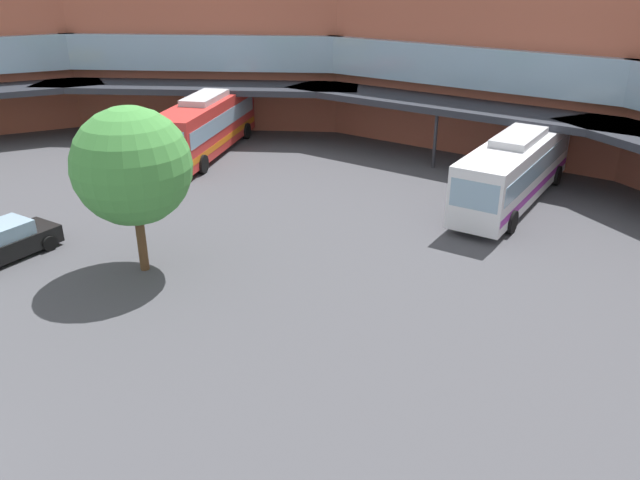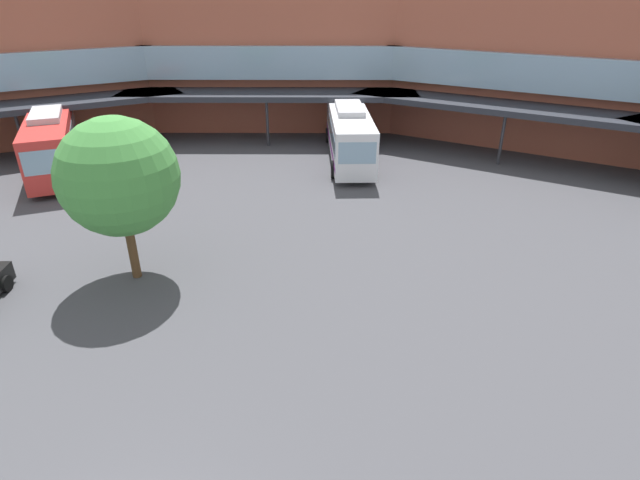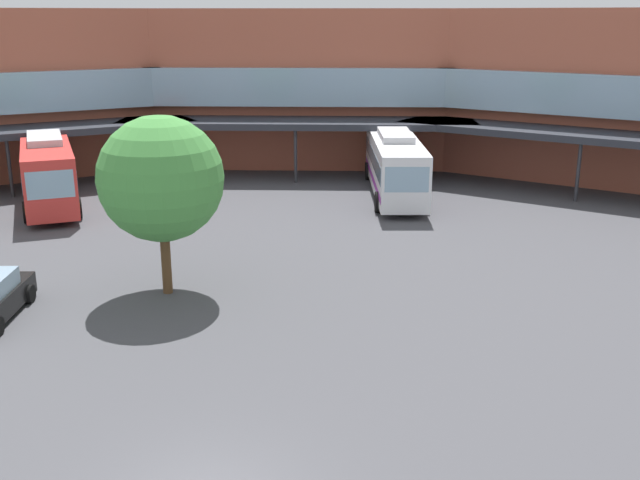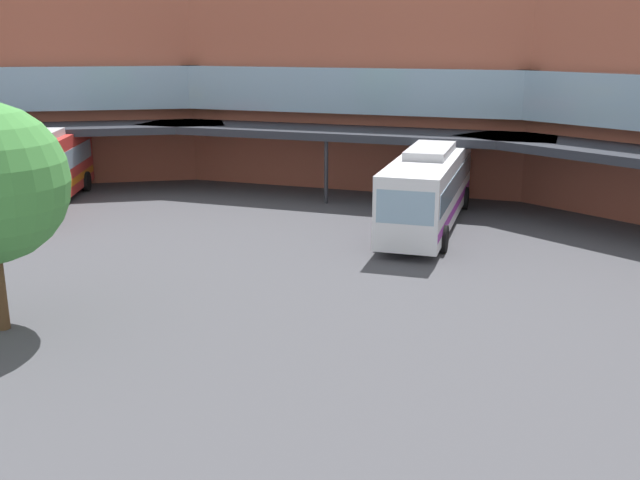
# 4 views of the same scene
# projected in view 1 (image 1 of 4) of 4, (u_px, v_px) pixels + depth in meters

# --- Properties ---
(station_building) EXTENTS (84.67, 45.69, 10.31)m
(station_building) POSITION_uv_depth(u_px,v_px,m) (492.00, 124.00, 26.15)
(station_building) COLOR #AD5942
(station_building) RESTS_ON ground
(bus_1) EXTENTS (9.08, 10.68, 3.76)m
(bus_1) POSITION_uv_depth(u_px,v_px,m) (207.00, 124.00, 39.66)
(bus_1) COLOR red
(bus_1) RESTS_ON ground
(bus_2) EXTENTS (5.88, 11.97, 3.62)m
(bus_2) POSITION_uv_depth(u_px,v_px,m) (515.00, 168.00, 31.62)
(bus_2) COLOR white
(bus_2) RESTS_ON ground
(parked_car) EXTENTS (3.07, 4.74, 1.53)m
(parked_car) POSITION_uv_depth(u_px,v_px,m) (2.00, 242.00, 25.99)
(parked_car) COLOR black
(parked_car) RESTS_ON ground
(plaza_tree) EXTENTS (4.54, 4.54, 6.61)m
(plaza_tree) POSITION_uv_depth(u_px,v_px,m) (132.00, 167.00, 23.62)
(plaza_tree) COLOR brown
(plaza_tree) RESTS_ON ground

